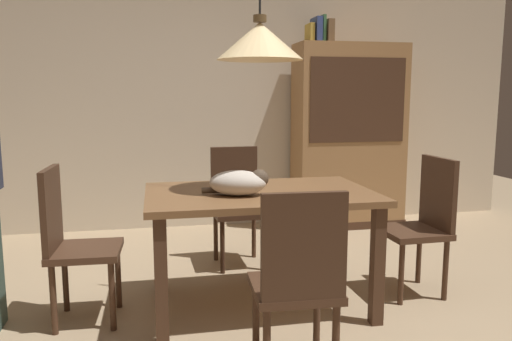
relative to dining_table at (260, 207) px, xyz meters
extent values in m
cube|color=beige|center=(0.03, 2.15, 0.80)|extent=(6.40, 0.10, 2.90)
cube|color=brown|center=(0.00, 0.00, 0.08)|extent=(1.40, 0.90, 0.04)
cube|color=#472D1E|center=(-0.62, -0.39, -0.29)|extent=(0.07, 0.07, 0.71)
cube|color=#472D1E|center=(0.62, -0.39, -0.29)|extent=(0.07, 0.07, 0.71)
cube|color=#472D1E|center=(-0.62, 0.39, -0.29)|extent=(0.07, 0.07, 0.71)
cube|color=#472D1E|center=(0.62, 0.39, -0.29)|extent=(0.07, 0.07, 0.71)
cube|color=#472D1E|center=(0.00, 0.80, -0.22)|extent=(0.41, 0.41, 0.04)
cube|color=#40291B|center=(-0.01, 0.98, 0.04)|extent=(0.38, 0.05, 0.48)
cylinder|color=#472D1E|center=(-0.15, 0.63, -0.44)|extent=(0.04, 0.04, 0.41)
cylinder|color=#472D1E|center=(0.17, 0.65, -0.44)|extent=(0.04, 0.04, 0.41)
cylinder|color=#472D1E|center=(-0.17, 0.95, -0.44)|extent=(0.04, 0.04, 0.41)
cylinder|color=#472D1E|center=(0.15, 0.97, -0.44)|extent=(0.04, 0.04, 0.41)
cube|color=#472D1E|center=(1.05, 0.00, -0.22)|extent=(0.41, 0.41, 0.04)
cube|color=#40291B|center=(1.23, 0.01, 0.04)|extent=(0.05, 0.38, 0.48)
cylinder|color=#472D1E|center=(0.89, 0.15, -0.44)|extent=(0.04, 0.04, 0.41)
cylinder|color=#472D1E|center=(0.90, -0.16, -0.44)|extent=(0.04, 0.04, 0.41)
cylinder|color=#472D1E|center=(1.20, 0.16, -0.44)|extent=(0.04, 0.04, 0.41)
cylinder|color=#472D1E|center=(1.21, -0.15, -0.44)|extent=(0.04, 0.04, 0.41)
cube|color=#472D1E|center=(0.00, -0.80, -0.22)|extent=(0.42, 0.42, 0.04)
cube|color=#40291B|center=(-0.01, -0.98, 0.04)|extent=(0.38, 0.05, 0.48)
cylinder|color=#472D1E|center=(0.17, -0.65, -0.44)|extent=(0.04, 0.04, 0.41)
cylinder|color=#472D1E|center=(-0.15, -0.63, -0.44)|extent=(0.04, 0.04, 0.41)
cube|color=#472D1E|center=(-1.05, 0.00, -0.22)|extent=(0.41, 0.41, 0.04)
cube|color=#40291B|center=(-1.23, 0.01, 0.04)|extent=(0.05, 0.38, 0.48)
cylinder|color=#472D1E|center=(-0.90, -0.17, -0.44)|extent=(0.04, 0.04, 0.41)
cylinder|color=#472D1E|center=(-0.88, 0.15, -0.44)|extent=(0.04, 0.04, 0.41)
cylinder|color=#472D1E|center=(-1.22, -0.15, -0.44)|extent=(0.04, 0.04, 0.41)
cylinder|color=#472D1E|center=(-1.20, 0.17, -0.44)|extent=(0.04, 0.04, 0.41)
ellipsoid|color=beige|center=(-0.16, -0.10, 0.18)|extent=(0.39, 0.30, 0.15)
sphere|color=brown|center=(-0.03, -0.12, 0.20)|extent=(0.11, 0.11, 0.11)
cylinder|color=brown|center=(-0.27, -0.04, 0.13)|extent=(0.18, 0.04, 0.04)
cone|color=beige|center=(0.00, 0.00, 1.01)|extent=(0.52, 0.52, 0.22)
cylinder|color=#513D23|center=(0.00, 0.00, 1.14)|extent=(0.08, 0.08, 0.04)
cube|color=#A87A4C|center=(1.31, 1.82, 0.28)|extent=(1.10, 0.44, 1.85)
cube|color=#472D1E|center=(1.31, 1.59, 0.65)|extent=(0.97, 0.01, 0.81)
cube|color=#472D1E|center=(1.31, 1.82, -0.61)|extent=(1.12, 0.45, 0.08)
cube|color=gold|center=(0.88, 1.82, 1.29)|extent=(0.04, 0.20, 0.18)
cube|color=#384C93|center=(0.94, 1.82, 1.32)|extent=(0.06, 0.24, 0.24)
cube|color=#427A4C|center=(1.00, 1.82, 1.33)|extent=(0.03, 0.20, 0.26)
cube|color=brown|center=(1.06, 1.82, 1.31)|extent=(0.06, 0.24, 0.22)
camera|label=1|loc=(-0.63, -2.99, 0.69)|focal=35.10mm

